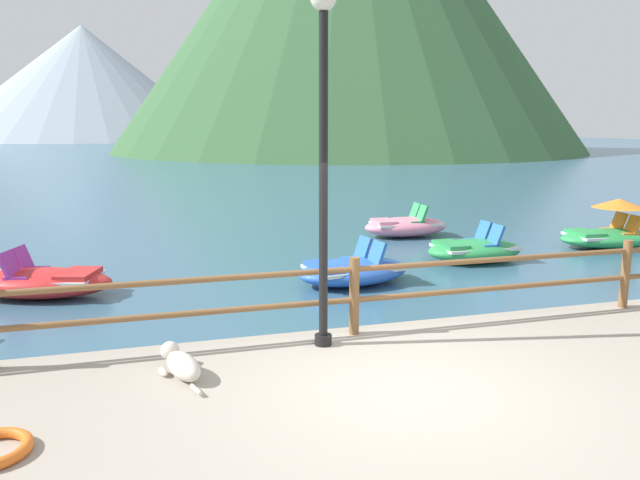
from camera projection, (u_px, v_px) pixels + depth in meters
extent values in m
plane|color=#38607A|center=(181.00, 166.00, 43.71)|extent=(200.00, 200.00, 0.00)
cylinder|color=brown|center=(354.00, 296.00, 7.24)|extent=(0.12, 0.12, 0.95)
cylinder|color=brown|center=(625.00, 274.00, 8.31)|extent=(0.12, 0.12, 0.95)
cylinder|color=brown|center=(355.00, 269.00, 7.17)|extent=(23.80, 0.07, 0.07)
cylinder|color=brown|center=(354.00, 300.00, 7.25)|extent=(23.80, 0.07, 0.07)
cylinder|color=black|center=(323.00, 186.00, 6.61)|extent=(0.10, 0.10, 3.68)
cylinder|color=black|center=(323.00, 340.00, 6.95)|extent=(0.20, 0.20, 0.12)
ellipsoid|color=beige|center=(183.00, 366.00, 6.03)|extent=(0.44, 0.69, 0.24)
sphere|color=beige|center=(170.00, 351.00, 6.34)|extent=(0.20, 0.20, 0.20)
ellipsoid|color=beige|center=(166.00, 349.00, 6.43)|extent=(0.11, 0.14, 0.08)
cylinder|color=beige|center=(196.00, 389.00, 5.68)|extent=(0.11, 0.22, 0.04)
ellipsoid|color=beige|center=(193.00, 365.00, 6.27)|extent=(0.13, 0.21, 0.07)
ellipsoid|color=beige|center=(163.00, 372.00, 6.09)|extent=(0.13, 0.21, 0.07)
ellipsoid|color=pink|center=(406.00, 227.00, 15.89)|extent=(2.29, 1.22, 0.51)
cube|color=silver|center=(406.00, 223.00, 15.87)|extent=(1.79, 1.00, 0.06)
cube|color=#339956|center=(409.00, 219.00, 16.12)|extent=(0.41, 0.41, 0.08)
cube|color=#339956|center=(415.00, 211.00, 16.12)|extent=(0.22, 0.41, 0.43)
cube|color=#339956|center=(415.00, 222.00, 15.68)|extent=(0.41, 0.41, 0.08)
cube|color=#339956|center=(422.00, 213.00, 15.68)|extent=(0.22, 0.41, 0.43)
cube|color=pink|center=(384.00, 222.00, 15.71)|extent=(0.52, 0.82, 0.12)
ellipsoid|color=blue|center=(354.00, 271.00, 11.16)|extent=(2.34, 1.65, 0.46)
cube|color=silver|center=(354.00, 267.00, 11.14)|extent=(1.84, 1.34, 0.06)
cube|color=blue|center=(355.00, 260.00, 11.43)|extent=(0.46, 0.46, 0.08)
cube|color=blue|center=(363.00, 248.00, 11.47)|extent=(0.27, 0.43, 0.43)
cube|color=blue|center=(368.00, 266.00, 10.97)|extent=(0.46, 0.46, 0.08)
cube|color=blue|center=(377.00, 253.00, 11.00)|extent=(0.27, 0.43, 0.43)
cube|color=blue|center=(325.00, 267.00, 10.88)|extent=(0.62, 0.98, 0.12)
ellipsoid|color=red|center=(39.00, 283.00, 10.29)|extent=(2.73, 1.84, 0.49)
cube|color=silver|center=(39.00, 278.00, 10.28)|extent=(2.15, 1.48, 0.06)
cube|color=purple|center=(21.00, 277.00, 10.04)|extent=(0.50, 0.50, 0.08)
cube|color=purple|center=(9.00, 264.00, 10.01)|extent=(0.32, 0.44, 0.43)
cube|color=purple|center=(34.00, 271.00, 10.49)|extent=(0.50, 0.50, 0.08)
cube|color=purple|center=(23.00, 258.00, 10.45)|extent=(0.32, 0.44, 0.43)
cube|color=red|center=(78.00, 275.00, 10.25)|extent=(0.76, 0.93, 0.12)
ellipsoid|color=green|center=(611.00, 238.00, 14.49)|extent=(2.68, 1.52, 0.44)
cube|color=silver|center=(611.00, 235.00, 14.48)|extent=(2.10, 1.24, 0.06)
cube|color=orange|center=(612.00, 230.00, 14.75)|extent=(0.44, 0.44, 0.08)
cube|color=orange|center=(619.00, 221.00, 14.74)|extent=(0.24, 0.42, 0.43)
cube|color=orange|center=(626.00, 234.00, 14.25)|extent=(0.44, 0.44, 0.08)
cube|color=orange|center=(633.00, 224.00, 14.24)|extent=(0.24, 0.42, 0.43)
cube|color=green|center=(585.00, 234.00, 14.34)|extent=(0.65, 0.95, 0.12)
cone|color=orange|center=(619.00, 203.00, 14.36)|extent=(1.33, 1.33, 0.22)
ellipsoid|color=green|center=(475.00, 250.00, 13.00)|extent=(2.16, 1.26, 0.47)
cube|color=silver|center=(475.00, 247.00, 12.99)|extent=(1.68, 1.03, 0.06)
cube|color=blue|center=(476.00, 241.00, 13.25)|extent=(0.40, 0.40, 0.08)
cube|color=blue|center=(483.00, 231.00, 13.26)|extent=(0.21, 0.40, 0.43)
cube|color=blue|center=(488.00, 245.00, 12.79)|extent=(0.40, 0.40, 0.08)
cube|color=blue|center=(496.00, 235.00, 12.79)|extent=(0.21, 0.40, 0.43)
cube|color=green|center=(451.00, 245.00, 12.81)|extent=(0.48, 0.87, 0.12)
cone|color=#386038|center=(246.00, 54.00, 70.52)|extent=(28.71, 28.71, 22.14)
cone|color=#9EADBC|center=(85.00, 83.00, 119.23)|extent=(55.46, 55.46, 22.20)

